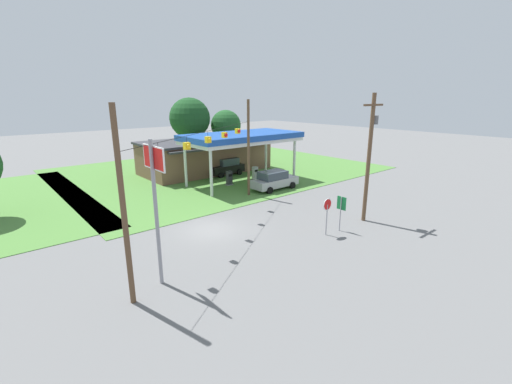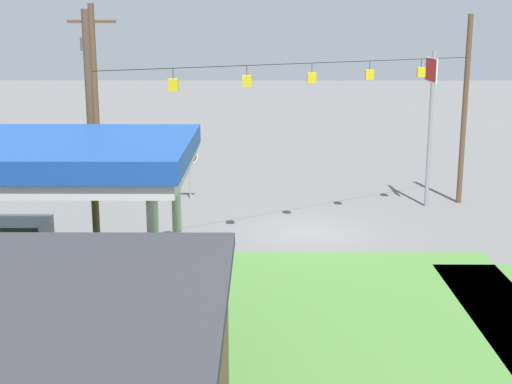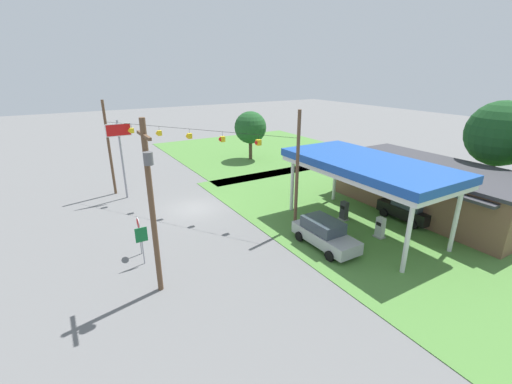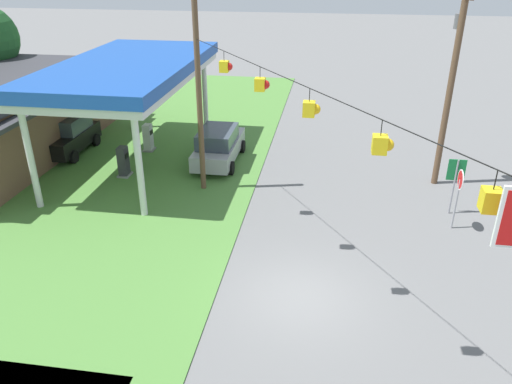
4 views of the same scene
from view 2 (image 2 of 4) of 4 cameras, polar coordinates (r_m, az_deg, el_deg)
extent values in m
plane|color=slate|center=(28.68, 4.26, -3.25)|extent=(160.00, 160.00, 0.00)
cylinder|color=silver|center=(21.62, -6.33, -2.87)|extent=(0.28, 0.28, 4.30)
cylinder|color=silver|center=(17.23, -8.10, -7.17)|extent=(0.28, 0.28, 4.30)
cube|color=gray|center=(20.92, -17.06, -10.04)|extent=(0.71, 0.56, 0.12)
cube|color=#333338|center=(20.64, -17.20, -8.12)|extent=(0.55, 0.40, 1.39)
cube|color=black|center=(20.74, -17.07, -7.19)|extent=(0.39, 0.03, 0.24)
cube|color=#333D47|center=(24.86, -19.35, -3.01)|extent=(2.69, 1.71, 0.75)
cylinder|color=black|center=(23.96, -17.15, -6.33)|extent=(0.68, 0.22, 0.68)
cylinder|color=black|center=(25.67, -15.89, -4.93)|extent=(0.68, 0.22, 0.68)
cylinder|color=#99999E|center=(33.96, -5.30, 1.16)|extent=(0.08, 0.08, 2.10)
cylinder|color=white|center=(33.76, -5.34, 2.90)|extent=(0.80, 0.03, 0.80)
cylinder|color=red|center=(33.76, -5.34, 2.90)|extent=(0.70, 0.03, 0.70)
cylinder|color=gray|center=(32.95, 13.76, 4.82)|extent=(0.18, 0.18, 7.02)
cube|color=white|center=(32.66, 13.84, 9.46)|extent=(0.06, 2.08, 1.08)
cube|color=red|center=(32.66, 13.84, 9.46)|extent=(0.07, 1.96, 0.96)
cylinder|color=gray|center=(34.21, -7.41, 1.45)|extent=(0.07, 0.07, 2.40)
cube|color=#146B33|center=(34.08, -7.53, 2.69)|extent=(0.04, 0.70, 0.90)
cylinder|color=brown|center=(34.14, -12.70, 6.88)|extent=(0.28, 0.28, 9.06)
cube|color=brown|center=(33.95, -13.03, 13.15)|extent=(2.20, 0.14, 0.14)
cylinder|color=#59595B|center=(34.05, -13.52, 11.44)|extent=(0.44, 0.44, 0.60)
cylinder|color=brown|center=(33.96, 16.34, 6.24)|extent=(0.24, 0.24, 8.59)
cylinder|color=brown|center=(23.38, -12.98, 3.49)|extent=(0.24, 0.24, 8.59)
cylinder|color=black|center=(27.54, 4.50, 10.25)|extent=(14.69, 10.02, 0.02)
cylinder|color=black|center=(31.56, 13.09, 10.01)|extent=(0.02, 0.02, 0.35)
cube|color=yellow|center=(31.59, 13.06, 9.33)|extent=(0.32, 0.32, 0.40)
sphere|color=yellow|center=(31.75, 12.99, 9.35)|extent=(0.28, 0.28, 0.28)
cylinder|color=black|center=(29.48, 9.09, 9.98)|extent=(0.02, 0.02, 0.35)
cube|color=yellow|center=(29.50, 9.06, 9.25)|extent=(0.32, 0.32, 0.40)
sphere|color=yellow|center=(29.67, 9.01, 9.27)|extent=(0.28, 0.28, 0.28)
cylinder|color=black|center=(27.55, 4.50, 9.88)|extent=(0.02, 0.02, 0.35)
cube|color=yellow|center=(27.58, 4.48, 9.11)|extent=(0.32, 0.32, 0.40)
sphere|color=yellow|center=(27.75, 4.46, 9.13)|extent=(0.28, 0.28, 0.28)
cylinder|color=black|center=(25.82, -0.74, 9.70)|extent=(0.02, 0.02, 0.35)
cube|color=yellow|center=(25.85, -0.74, 8.87)|extent=(0.32, 0.32, 0.40)
sphere|color=red|center=(26.02, -0.73, 8.90)|extent=(0.28, 0.28, 0.28)
cylinder|color=black|center=(24.33, -6.66, 9.40)|extent=(0.02, 0.02, 0.35)
cube|color=yellow|center=(24.36, -6.64, 8.52)|extent=(0.32, 0.32, 0.40)
sphere|color=red|center=(24.53, -6.59, 8.55)|extent=(0.28, 0.28, 0.28)
camera|label=1|loc=(48.13, 17.40, 13.45)|focal=24.00mm
camera|label=3|loc=(43.65, -33.56, 15.07)|focal=24.00mm
camera|label=4|loc=(31.74, 29.27, 14.88)|focal=35.00mm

